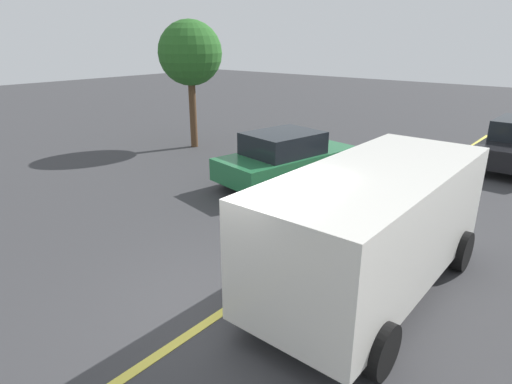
# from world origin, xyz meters

# --- Properties ---
(ground_plane) EXTENTS (80.00, 80.00, 0.00)m
(ground_plane) POSITION_xyz_m (0.00, 0.00, 0.00)
(ground_plane) COLOR #38383A
(lane_marking_centre) EXTENTS (28.00, 0.16, 0.01)m
(lane_marking_centre) POSITION_xyz_m (3.00, 0.00, 0.01)
(lane_marking_centre) COLOR #E0D14C
(white_van) EXTENTS (5.20, 2.26, 2.20)m
(white_van) POSITION_xyz_m (1.91, -1.48, 1.27)
(white_van) COLOR silver
(white_van) RESTS_ON ground_plane
(car_green_near_curb) EXTENTS (4.63, 2.69, 1.58)m
(car_green_near_curb) POSITION_xyz_m (5.67, 3.04, 0.80)
(car_green_near_curb) COLOR #236B3D
(car_green_near_curb) RESTS_ON ground_plane
(tree_left_verge) EXTENTS (2.41, 2.41, 4.82)m
(tree_left_verge) POSITION_xyz_m (7.07, 8.63, 3.58)
(tree_left_verge) COLOR #513823
(tree_left_verge) RESTS_ON ground_plane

